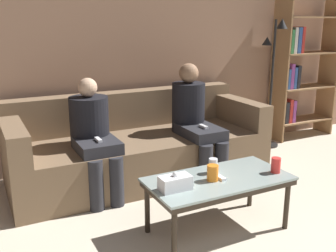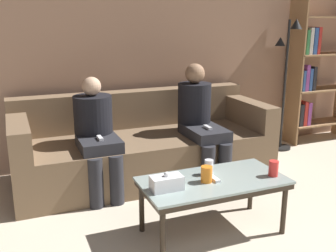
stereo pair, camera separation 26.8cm
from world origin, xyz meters
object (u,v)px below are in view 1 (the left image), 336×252
at_px(cup_near_left, 213,173).
at_px(game_remote, 219,176).
at_px(standing_lamp, 273,70).
at_px(seated_person_mid_left, 194,117).
at_px(coffee_table, 218,183).
at_px(bookshelf, 298,72).
at_px(tissue_box, 175,183).
at_px(seated_person_left_end, 93,133).
at_px(couch, 138,148).
at_px(cup_far_center, 276,165).
at_px(cup_near_right, 213,166).

height_order(cup_near_left, game_remote, cup_near_left).
xyz_separation_m(cup_near_left, game_remote, (0.07, 0.02, -0.05)).
relative_size(standing_lamp, seated_person_mid_left, 1.38).
bearing_deg(coffee_table, bookshelf, 34.60).
height_order(tissue_box, bookshelf, bookshelf).
height_order(tissue_box, seated_person_left_end, seated_person_left_end).
relative_size(tissue_box, game_remote, 1.47).
xyz_separation_m(couch, standing_lamp, (1.88, 0.19, 0.66)).
relative_size(coffee_table, seated_person_mid_left, 0.94).
relative_size(cup_near_left, cup_far_center, 1.00).
distance_m(couch, standing_lamp, 2.00).
relative_size(bookshelf, seated_person_mid_left, 1.59).
bearing_deg(coffee_table, cup_far_center, -13.83).
distance_m(tissue_box, game_remote, 0.39).
relative_size(coffee_table, cup_near_left, 9.12).
relative_size(cup_far_center, game_remote, 0.79).
bearing_deg(couch, bookshelf, 7.72).
height_order(cup_near_left, cup_near_right, cup_near_left).
xyz_separation_m(cup_far_center, seated_person_mid_left, (-0.04, 1.16, 0.12)).
bearing_deg(cup_near_right, couch, 96.12).
height_order(coffee_table, bookshelf, bookshelf).
xyz_separation_m(coffee_table, seated_person_left_end, (-0.63, 1.06, 0.20)).
relative_size(coffee_table, standing_lamp, 0.68).
height_order(game_remote, seated_person_mid_left, seated_person_mid_left).
bearing_deg(game_remote, tissue_box, -174.19).
bearing_deg(standing_lamp, coffee_table, -140.45).
relative_size(couch, coffee_table, 2.37).
bearing_deg(tissue_box, coffee_table, 5.81).
xyz_separation_m(tissue_box, seated_person_mid_left, (0.79, 1.09, 0.13)).
bearing_deg(cup_near_left, standing_lamp, 38.89).
bearing_deg(cup_near_left, seated_person_mid_left, 65.94).
distance_m(cup_far_center, game_remote, 0.46).
height_order(cup_near_right, tissue_box, tissue_box).
xyz_separation_m(coffee_table, cup_far_center, (0.45, -0.11, 0.10)).
relative_size(couch, cup_near_left, 21.59).
relative_size(game_remote, standing_lamp, 0.10).
height_order(couch, seated_person_mid_left, seated_person_mid_left).
distance_m(cup_near_right, seated_person_mid_left, 1.03).
relative_size(coffee_table, tissue_box, 4.87).
bearing_deg(cup_near_left, cup_far_center, -9.78).
relative_size(couch, seated_person_mid_left, 2.22).
bearing_deg(cup_near_right, seated_person_mid_left, 67.44).
relative_size(game_remote, bookshelf, 0.08).
bearing_deg(tissue_box, seated_person_left_end, 102.45).
bearing_deg(seated_person_left_end, coffee_table, -59.40).
bearing_deg(seated_person_mid_left, game_remote, -111.31).
distance_m(cup_near_right, cup_far_center, 0.48).
height_order(coffee_table, tissue_box, tissue_box).
xyz_separation_m(coffee_table, cup_near_left, (-0.07, -0.02, 0.10)).
xyz_separation_m(standing_lamp, seated_person_mid_left, (-1.36, -0.41, -0.35)).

